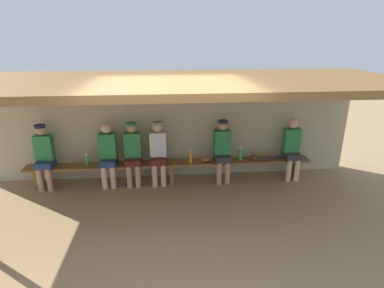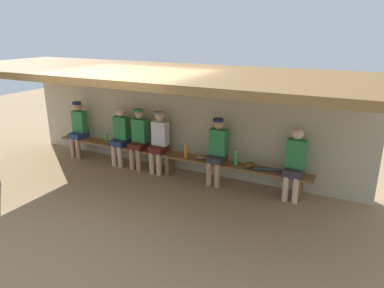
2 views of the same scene
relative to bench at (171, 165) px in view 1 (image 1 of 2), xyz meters
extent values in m
plane|color=#9E7F59|center=(0.00, -1.55, -0.39)|extent=(24.00, 24.00, 0.00)
cube|color=#B7AD8C|center=(0.00, 0.45, 0.71)|extent=(8.00, 0.20, 2.20)
cube|color=brown|center=(0.00, -0.85, 1.87)|extent=(8.00, 2.80, 0.12)
cube|color=brown|center=(0.00, 0.00, 0.05)|extent=(6.00, 0.36, 0.05)
cube|color=brown|center=(-2.75, 0.00, -0.18)|extent=(0.08, 0.29, 0.41)
cube|color=brown|center=(0.00, 0.00, -0.18)|extent=(0.08, 0.29, 0.41)
cube|color=brown|center=(2.75, 0.00, -0.18)|extent=(0.08, 0.29, 0.41)
cube|color=navy|center=(-1.29, -0.02, 0.14)|extent=(0.32, 0.40, 0.14)
cylinder|color=beige|center=(-1.38, -0.18, -0.15)|extent=(0.11, 0.11, 0.48)
cylinder|color=beige|center=(-1.20, -0.18, -0.15)|extent=(0.11, 0.11, 0.48)
cube|color=#2D8442|center=(-1.29, 0.06, 0.47)|extent=(0.34, 0.20, 0.52)
sphere|color=beige|center=(-1.29, 0.06, 0.84)|extent=(0.21, 0.21, 0.21)
cube|color=navy|center=(-2.56, -0.02, 0.14)|extent=(0.32, 0.40, 0.14)
cylinder|color=tan|center=(-2.65, -0.18, -0.15)|extent=(0.11, 0.11, 0.48)
cylinder|color=tan|center=(-2.47, -0.18, -0.15)|extent=(0.11, 0.11, 0.48)
cube|color=#2D8442|center=(-2.56, 0.06, 0.47)|extent=(0.34, 0.20, 0.52)
sphere|color=tan|center=(-2.56, 0.06, 0.84)|extent=(0.21, 0.21, 0.21)
cylinder|color=#19234C|center=(-2.56, 0.02, 0.93)|extent=(0.21, 0.21, 0.05)
cube|color=#333338|center=(1.10, -0.02, 0.14)|extent=(0.32, 0.40, 0.14)
cylinder|color=tan|center=(1.01, -0.18, -0.15)|extent=(0.11, 0.11, 0.48)
cylinder|color=tan|center=(1.19, -0.18, -0.15)|extent=(0.11, 0.11, 0.48)
cube|color=#2D8442|center=(1.10, 0.06, 0.47)|extent=(0.34, 0.20, 0.52)
sphere|color=tan|center=(1.10, 0.06, 0.84)|extent=(0.21, 0.21, 0.21)
cylinder|color=#19234C|center=(1.10, 0.02, 0.93)|extent=(0.21, 0.21, 0.05)
cube|color=#591E19|center=(-0.26, -0.02, 0.14)|extent=(0.32, 0.40, 0.14)
cylinder|color=#DBAD84|center=(-0.35, -0.18, -0.15)|extent=(0.11, 0.11, 0.48)
cylinder|color=#DBAD84|center=(-0.17, -0.18, -0.15)|extent=(0.11, 0.11, 0.48)
cube|color=white|center=(-0.26, 0.06, 0.47)|extent=(0.34, 0.20, 0.52)
sphere|color=#DBAD84|center=(-0.26, 0.06, 0.84)|extent=(0.21, 0.21, 0.21)
cylinder|color=gray|center=(-0.26, 0.02, 0.93)|extent=(0.21, 0.21, 0.05)
cube|color=#591E19|center=(-0.79, -0.02, 0.14)|extent=(0.32, 0.40, 0.14)
cylinder|color=tan|center=(-0.88, -0.18, -0.15)|extent=(0.11, 0.11, 0.48)
cylinder|color=tan|center=(-0.70, -0.18, -0.15)|extent=(0.11, 0.11, 0.48)
cube|color=#2D8442|center=(-0.79, 0.06, 0.47)|extent=(0.34, 0.20, 0.52)
sphere|color=tan|center=(-0.79, 0.06, 0.84)|extent=(0.21, 0.21, 0.21)
cylinder|color=#2D8442|center=(-0.79, 0.02, 0.93)|extent=(0.21, 0.21, 0.05)
cube|color=#333338|center=(2.62, -0.02, 0.14)|extent=(0.32, 0.40, 0.14)
cylinder|color=beige|center=(2.53, -0.18, -0.15)|extent=(0.11, 0.11, 0.48)
cylinder|color=beige|center=(2.71, -0.18, -0.15)|extent=(0.11, 0.11, 0.48)
cube|color=#2D8442|center=(2.62, 0.06, 0.47)|extent=(0.34, 0.20, 0.52)
sphere|color=beige|center=(2.62, 0.06, 0.84)|extent=(0.21, 0.21, 0.21)
cylinder|color=green|center=(1.50, 0.02, 0.20)|extent=(0.08, 0.08, 0.26)
cylinder|color=white|center=(1.50, 0.02, 0.34)|extent=(0.05, 0.05, 0.02)
cylinder|color=orange|center=(0.41, -0.05, 0.20)|extent=(0.07, 0.07, 0.26)
cylinder|color=white|center=(0.41, -0.05, 0.34)|extent=(0.05, 0.05, 0.02)
cylinder|color=green|center=(-1.74, 0.03, 0.18)|extent=(0.07, 0.07, 0.21)
cylinder|color=white|center=(-1.74, 0.03, 0.29)|extent=(0.05, 0.05, 0.02)
ellipsoid|color=olive|center=(0.76, -0.01, 0.12)|extent=(0.28, 0.24, 0.09)
ellipsoid|color=brown|center=(1.79, 0.02, 0.12)|extent=(0.24, 0.28, 0.09)
cylinder|color=#333338|center=(2.26, 0.00, 0.11)|extent=(0.76, 0.25, 0.07)
camera|label=1|loc=(-0.10, -6.07, 2.62)|focal=28.91mm
camera|label=2|loc=(3.68, -6.21, 2.62)|focal=33.28mm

